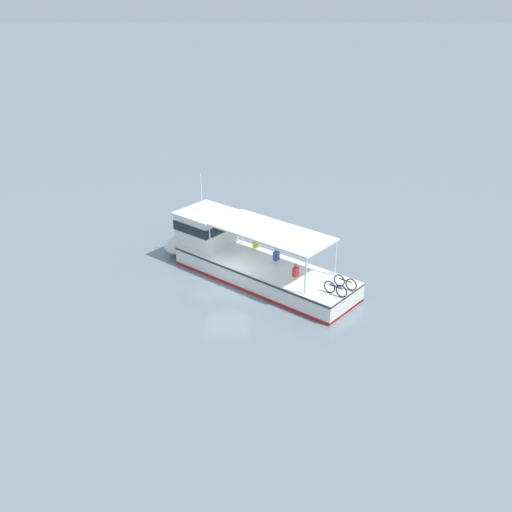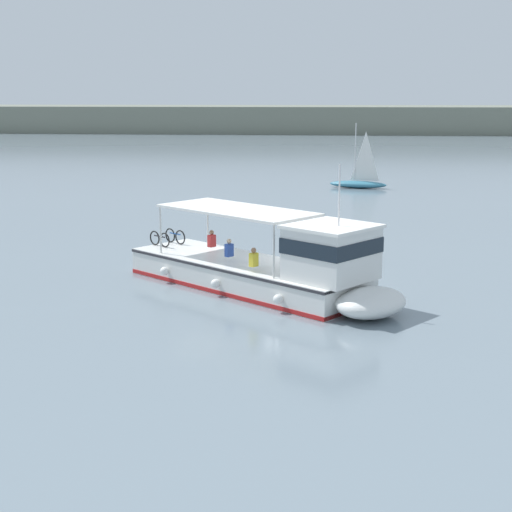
{
  "view_description": "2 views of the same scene",
  "coord_description": "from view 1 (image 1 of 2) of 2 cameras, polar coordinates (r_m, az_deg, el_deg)",
  "views": [
    {
      "loc": [
        -2.32,
        28.41,
        15.47
      ],
      "look_at": [
        -1.55,
        -1.12,
        1.4
      ],
      "focal_mm": 41.44,
      "sensor_mm": 36.0,
      "label": 1
    },
    {
      "loc": [
        1.2,
        -30.62,
        7.75
      ],
      "look_at": [
        -1.55,
        -1.12,
        1.4
      ],
      "focal_mm": 53.21,
      "sensor_mm": 36.0,
      "label": 2
    }
  ],
  "objects": [
    {
      "name": "ferry_main",
      "position": [
        33.48,
        -1.33,
        -0.11
      ],
      "size": [
        11.88,
        10.31,
        5.32
      ],
      "color": "white",
      "rests_on": "ground"
    },
    {
      "name": "ground_plane",
      "position": [
        32.43,
        -2.8,
        -3.05
      ],
      "size": [
        400.0,
        400.0,
        0.0
      ],
      "primitive_type": "plane",
      "color": "slate"
    }
  ]
}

